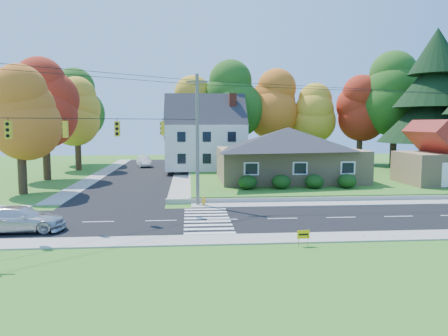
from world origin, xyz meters
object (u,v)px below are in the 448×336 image
object	(u,v)px
white_car	(144,161)
ranch_house	(288,153)
silver_sedan	(20,219)
fire_hydrant	(204,201)

from	to	relation	value
white_car	ranch_house	bearing A→B (deg)	-63.49
silver_sedan	fire_hydrant	bearing A→B (deg)	-58.22
ranch_house	white_car	distance (m)	26.05
fire_hydrant	white_car	bearing A→B (deg)	103.82
white_car	fire_hydrant	size ratio (longest dim) A/B	6.45
silver_sedan	white_car	xyz separation A→B (m)	(3.36, 38.10, 0.02)
ranch_house	fire_hydrant	xyz separation A→B (m)	(-9.06, -11.00, -2.92)
ranch_house	fire_hydrant	distance (m)	14.55
ranch_house	silver_sedan	world-z (taller)	ranch_house
ranch_house	fire_hydrant	bearing A→B (deg)	-129.48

